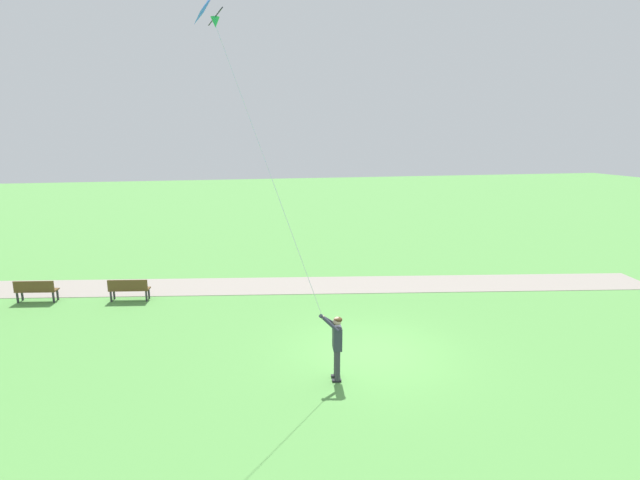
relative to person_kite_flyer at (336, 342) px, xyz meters
The scene contains 6 objects.
ground_plane 2.21m from the person_kite_flyer, 46.48° to the right, with size 120.00×120.00×0.00m, color #569947.
walkway_path 8.50m from the person_kite_flyer, ahead, with size 2.40×32.00×0.02m, color gray.
person_kite_flyer is the anchor object (origin of this frame).
flying_kite 8.44m from the person_kite_flyer, 80.51° to the left, with size 1.92×2.53×7.90m.
park_bench_near_walkway 9.95m from the person_kite_flyer, 39.30° to the left, with size 0.69×1.55×0.88m.
park_bench_far_walkway 12.80m from the person_kite_flyer, 49.65° to the left, with size 0.69×1.55×0.88m.
Camera 1 is at (-12.60, 4.28, 6.23)m, focal length 27.18 mm.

